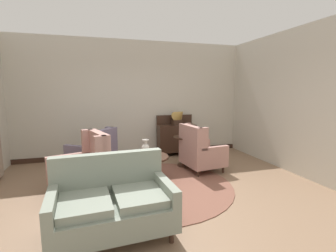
% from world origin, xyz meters
% --- Properties ---
extents(ground, '(8.52, 8.52, 0.00)m').
position_xyz_m(ground, '(0.00, 0.00, 0.00)').
color(ground, '#896B51').
extents(wall_back, '(6.24, 0.08, 3.05)m').
position_xyz_m(wall_back, '(0.00, 2.65, 1.53)').
color(wall_back, beige).
rests_on(wall_back, ground).
extents(wall_right, '(0.08, 3.71, 3.05)m').
position_xyz_m(wall_right, '(3.04, 0.80, 1.53)').
color(wall_right, beige).
rests_on(wall_right, ground).
extents(baseboard_back, '(6.08, 0.03, 0.12)m').
position_xyz_m(baseboard_back, '(0.00, 2.60, 0.06)').
color(baseboard_back, '#382319').
rests_on(baseboard_back, ground).
extents(area_rug, '(2.83, 2.83, 0.01)m').
position_xyz_m(area_rug, '(0.00, 0.30, 0.01)').
color(area_rug, brown).
rests_on(area_rug, ground).
extents(coffee_table, '(0.88, 0.88, 0.52)m').
position_xyz_m(coffee_table, '(-0.13, 0.58, 0.42)').
color(coffee_table, '#382319').
rests_on(coffee_table, ground).
extents(porcelain_vase, '(0.16, 0.16, 0.32)m').
position_xyz_m(porcelain_vase, '(-0.13, 0.59, 0.66)').
color(porcelain_vase, beige).
rests_on(porcelain_vase, coffee_table).
extents(settee, '(1.48, 0.96, 0.95)m').
position_xyz_m(settee, '(-0.87, -0.99, 0.40)').
color(settee, gray).
rests_on(settee, ground).
extents(armchair_foreground_right, '(0.88, 0.91, 1.03)m').
position_xyz_m(armchair_foreground_right, '(1.13, 0.90, 0.44)').
color(armchair_foreground_right, tan).
rests_on(armchair_foreground_right, ground).
extents(armchair_near_window, '(1.12, 1.12, 0.95)m').
position_xyz_m(armchair_near_window, '(-1.06, 1.47, 0.42)').
color(armchair_near_window, slate).
rests_on(armchair_near_window, ground).
extents(armchair_beside_settee, '(1.10, 1.07, 1.04)m').
position_xyz_m(armchair_beside_settee, '(-1.25, 0.40, 0.43)').
color(armchair_beside_settee, tan).
rests_on(armchair_beside_settee, ground).
extents(side_table, '(0.52, 0.52, 0.70)m').
position_xyz_m(side_table, '(0.94, 1.31, 0.42)').
color(side_table, '#382319').
rests_on(side_table, ground).
extents(sideboard, '(1.02, 0.40, 1.08)m').
position_xyz_m(sideboard, '(1.09, 2.36, 0.48)').
color(sideboard, '#382319').
rests_on(sideboard, ground).
extents(gramophone, '(0.49, 0.54, 0.52)m').
position_xyz_m(gramophone, '(1.14, 2.27, 1.08)').
color(gramophone, '#382319').
rests_on(gramophone, sideboard).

